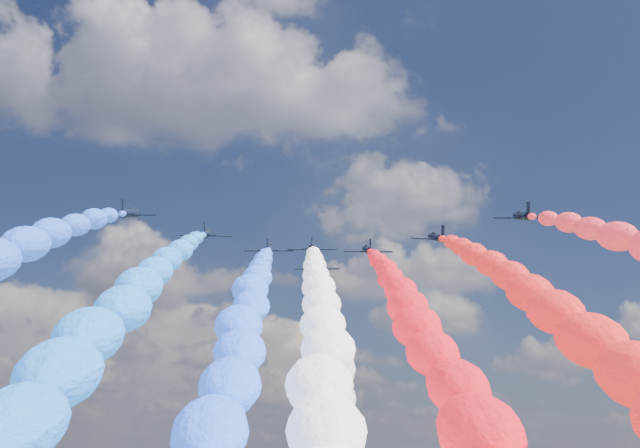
{
  "coord_description": "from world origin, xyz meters",
  "views": [
    {
      "loc": [
        -3.09,
        -120.09,
        62.14
      ],
      "look_at": [
        0.0,
        4.0,
        101.51
      ],
      "focal_mm": 42.21,
      "sensor_mm": 36.0,
      "label": 1
    }
  ],
  "objects": [
    {
      "name": "jet_0",
      "position": [
        -30.24,
        -7.08,
        99.51
      ],
      "size": [
        9.07,
        12.24,
        6.27
      ],
      "primitive_type": null,
      "rotation": [
        0.33,
        0.0,
        -0.02
      ],
      "color": "black"
    },
    {
      "name": "jet_1",
      "position": [
        -19.53,
        3.83,
        99.51
      ],
      "size": [
        9.43,
        12.5,
        6.27
      ],
      "primitive_type": null,
      "rotation": [
        0.33,
        0.0,
        0.05
      ],
      "color": "black"
    },
    {
      "name": "trail_1",
      "position": [
        -19.53,
        -48.97,
        74.99
      ],
      "size": [
        6.4,
        102.48,
        52.22
      ],
      "primitive_type": null,
      "color": "blue"
    },
    {
      "name": "jet_2",
      "position": [
        -9.14,
        13.1,
        99.51
      ],
      "size": [
        9.16,
        12.31,
        6.27
      ],
      "primitive_type": null,
      "rotation": [
        0.33,
        0.0,
        -0.03
      ],
      "color": "black"
    },
    {
      "name": "trail_2",
      "position": [
        -9.14,
        -39.7,
        74.99
      ],
      "size": [
        6.4,
        102.48,
        52.22
      ],
      "primitive_type": null,
      "color": "#2D5EFF"
    },
    {
      "name": "jet_3",
      "position": [
        -1.16,
        12.03,
        99.51
      ],
      "size": [
        9.34,
        12.43,
        6.27
      ],
      "primitive_type": null,
      "rotation": [
        0.33,
        0.0,
        -0.04
      ],
      "color": "black"
    },
    {
      "name": "trail_3",
      "position": [
        -1.16,
        -40.77,
        74.99
      ],
      "size": [
        6.4,
        102.48,
        52.22
      ],
      "primitive_type": null,
      "color": "white"
    },
    {
      "name": "jet_4",
      "position": [
        0.03,
        26.41,
        99.51
      ],
      "size": [
        9.23,
        12.35,
        6.27
      ],
      "primitive_type": null,
      "rotation": [
        0.33,
        0.0,
        -0.03
      ],
      "color": "black"
    },
    {
      "name": "trail_4",
      "position": [
        0.03,
        -26.39,
        74.99
      ],
      "size": [
        6.4,
        102.48,
        52.22
      ],
      "primitive_type": null,
      "color": "white"
    },
    {
      "name": "jet_5",
      "position": [
        9.07,
        13.32,
        99.51
      ],
      "size": [
        9.09,
        12.25,
        6.27
      ],
      "primitive_type": null,
      "rotation": [
        0.33,
        0.0,
        0.02
      ],
      "color": "black"
    },
    {
      "name": "trail_5",
      "position": [
        9.07,
        -39.48,
        74.99
      ],
      "size": [
        6.4,
        102.48,
        52.22
      ],
      "primitive_type": null,
      "color": "red"
    },
    {
      "name": "jet_6",
      "position": [
        20.44,
        4.93,
        99.51
      ],
      "size": [
        9.63,
        12.64,
        6.27
      ],
      "primitive_type": null,
      "rotation": [
        0.33,
        0.0,
        0.07
      ],
      "color": "black"
    },
    {
      "name": "trail_6",
      "position": [
        20.44,
        -47.87,
        74.99
      ],
      "size": [
        6.4,
        102.48,
        52.22
      ],
      "primitive_type": null,
      "color": "red"
    },
    {
      "name": "jet_7",
      "position": [
        31.96,
        -7.28,
        99.51
      ],
      "size": [
        9.58,
        12.6,
        6.27
      ],
      "primitive_type": null,
      "rotation": [
        0.33,
        0.0,
        -0.06
      ],
      "color": "black"
    }
  ]
}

